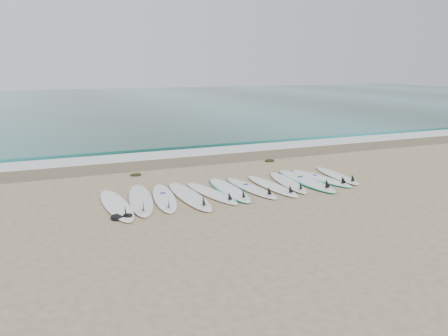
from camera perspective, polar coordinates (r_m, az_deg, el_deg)
name	(u,v)px	position (r m, az deg, el deg)	size (l,w,h in m)	color
ground	(239,190)	(12.07, 1.97, -2.84)	(120.00, 120.00, 0.00)	#9D8866
ocean	(95,103)	(43.43, -16.53, 8.18)	(120.00, 55.00, 0.03)	#1E605E
wet_sand_band	(191,161)	(15.78, -4.29, 0.95)	(120.00, 1.80, 0.01)	brown
foam_band	(180,153)	(17.08, -5.80, 1.90)	(120.00, 1.40, 0.04)	silver
wave_crest	(169,146)	(18.49, -7.18, 2.81)	(120.00, 1.00, 0.10)	#1E605E
surfboard_0	(117,205)	(10.86, -13.83, -4.72)	(0.70, 2.82, 0.36)	white
surfboard_1	(141,200)	(11.16, -10.82, -4.08)	(1.01, 2.91, 0.37)	silver
surfboard_2	(164,198)	(11.24, -7.79, -3.87)	(0.93, 2.67, 0.34)	white
surfboard_3	(190,196)	(11.30, -4.48, -3.66)	(0.65, 2.87, 0.37)	white
surfboard_4	(212,193)	(11.56, -1.56, -3.29)	(0.93, 2.52, 0.32)	white
surfboard_5	(230,190)	(11.88, 0.74, -2.85)	(0.69, 2.64, 0.33)	white
surfboard_6	(252,188)	(12.05, 3.64, -2.62)	(0.76, 2.51, 0.32)	white
surfboard_7	(273,186)	(12.30, 6.40, -2.35)	(0.66, 2.55, 0.32)	white
surfboard_8	(288,182)	(12.73, 8.40, -1.88)	(0.86, 2.52, 0.32)	white
surfboard_9	(306,181)	(13.03, 10.70, -1.63)	(0.70, 2.88, 0.37)	white
surfboard_10	(321,178)	(13.43, 12.58, -1.31)	(0.97, 2.55, 0.32)	white
surfboard_11	(338,176)	(13.84, 14.62, -0.97)	(0.76, 2.42, 0.30)	white
seaweed_near	(136,175)	(13.88, -11.46, -0.84)	(0.36, 0.28, 0.07)	black
seaweed_far	(270,160)	(15.73, 5.98, 0.99)	(0.38, 0.29, 0.07)	black
leash_coil	(120,217)	(10.03, -13.39, -6.25)	(0.46, 0.36, 0.11)	black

